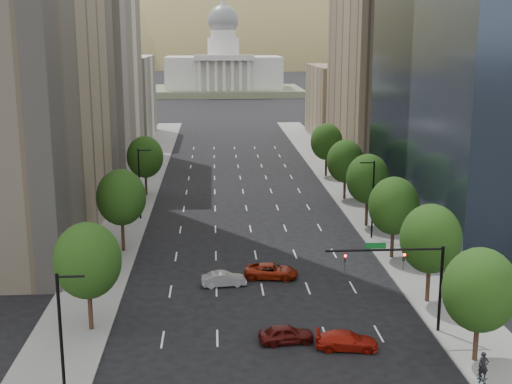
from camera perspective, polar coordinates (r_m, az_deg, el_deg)
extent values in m
cube|color=slate|center=(82.33, -11.33, -3.16)|extent=(6.00, 200.00, 0.15)
cube|color=slate|center=(83.91, 10.17, -2.80)|extent=(6.00, 200.00, 0.15)
cube|color=beige|center=(123.26, -13.50, 10.26)|extent=(14.00, 30.00, 35.00)
cube|color=beige|center=(156.37, -11.31, 7.74)|extent=(14.00, 26.00, 18.00)
cube|color=#8C7759|center=(122.18, 10.40, 9.20)|extent=(14.00, 30.00, 30.00)
cube|color=#8C7759|center=(154.87, 7.37, 7.46)|extent=(14.00, 26.00, 16.00)
cylinder|color=#382316|center=(51.42, 17.90, -11.45)|extent=(0.36, 0.36, 3.75)
ellipsoid|color=#1A390F|center=(50.10, 18.18, -7.77)|extent=(5.20, 5.20, 5.98)
cylinder|color=#382316|center=(60.95, 14.17, -7.18)|extent=(0.36, 0.36, 4.00)
ellipsoid|color=#1A390F|center=(59.78, 14.37, -3.79)|extent=(5.20, 5.20, 5.98)
cylinder|color=#382316|center=(71.87, 11.30, -3.97)|extent=(0.36, 0.36, 3.90)
ellipsoid|color=#1A390F|center=(70.91, 11.43, -1.14)|extent=(5.20, 5.20, 5.98)
cylinder|color=#382316|center=(83.06, 9.22, -1.51)|extent=(0.36, 0.36, 4.10)
ellipsoid|color=#1A390F|center=(82.19, 9.31, 1.09)|extent=(5.20, 5.20, 5.98)
cylinder|color=#382316|center=(96.42, 7.40, 0.47)|extent=(0.36, 0.36, 3.80)
ellipsoid|color=#1A390F|center=(95.71, 7.46, 2.56)|extent=(5.20, 5.20, 5.98)
cylinder|color=#382316|center=(111.82, 5.87, 2.29)|extent=(0.36, 0.36, 4.00)
ellipsoid|color=#1A390F|center=(111.19, 5.91, 4.20)|extent=(5.20, 5.20, 5.98)
cylinder|color=#382316|center=(55.30, -13.67, -9.27)|extent=(0.36, 0.36, 4.00)
ellipsoid|color=#1A390F|center=(54.01, -13.88, -5.57)|extent=(5.20, 5.20, 5.98)
cylinder|color=#382316|center=(73.96, -11.05, -3.38)|extent=(0.36, 0.36, 4.15)
ellipsoid|color=#1A390F|center=(72.98, -11.18, -0.44)|extent=(5.20, 5.20, 5.98)
cylinder|color=#382316|center=(99.05, -9.16, 0.79)|extent=(0.36, 0.36, 3.95)
ellipsoid|color=#1A390F|center=(98.34, -9.24, 2.91)|extent=(5.20, 5.20, 5.98)
cylinder|color=black|center=(77.64, 9.72, -0.69)|extent=(0.20, 0.20, 9.00)
cylinder|color=black|center=(76.57, 9.26, 2.43)|extent=(1.60, 0.14, 0.14)
cylinder|color=black|center=(43.43, -15.92, -12.17)|extent=(0.20, 0.20, 9.00)
cylinder|color=black|center=(41.66, -15.20, -6.83)|extent=(1.60, 0.14, 0.14)
cylinder|color=black|center=(85.83, -9.70, 0.62)|extent=(0.20, 0.20, 9.00)
cylinder|color=black|center=(84.94, -9.27, 3.46)|extent=(1.60, 0.14, 0.14)
cylinder|color=black|center=(54.80, 15.14, -7.88)|extent=(0.24, 0.24, 7.00)
cylinder|color=black|center=(52.47, 10.68, -4.77)|extent=(9.00, 0.18, 0.18)
imported|color=black|center=(53.02, 12.23, -5.28)|extent=(0.18, 0.22, 1.10)
imported|color=black|center=(51.99, 7.43, -5.45)|extent=(0.18, 0.22, 1.10)
sphere|color=#FF0C07|center=(52.79, 12.29, -5.13)|extent=(0.20, 0.20, 0.20)
sphere|color=#FF0C07|center=(51.76, 7.47, -5.31)|extent=(0.20, 0.20, 0.20)
cube|color=#0C591E|center=(52.20, 9.94, -4.43)|extent=(1.60, 0.06, 0.45)
cube|color=#596647|center=(269.27, -2.70, 8.41)|extent=(60.00, 40.00, 2.50)
cube|color=silver|center=(268.79, -2.72, 9.95)|extent=(44.00, 26.00, 12.00)
cube|color=silver|center=(254.55, -2.68, 11.14)|extent=(22.00, 4.00, 2.00)
cylinder|color=silver|center=(268.46, -2.74, 11.98)|extent=(12.00, 12.00, 7.00)
cylinder|color=silver|center=(268.42, -2.75, 13.05)|extent=(9.60, 9.60, 3.00)
sphere|color=slate|center=(268.48, -2.77, 14.13)|extent=(11.60, 11.60, 11.60)
cylinder|color=silver|center=(268.66, -2.78, 15.38)|extent=(1.80, 1.80, 2.50)
ellipsoid|color=olive|center=(596.73, -16.85, 7.05)|extent=(380.00, 342.00, 190.00)
ellipsoid|color=olive|center=(623.32, 0.50, 7.02)|extent=(440.00, 396.00, 240.00)
ellipsoid|color=olive|center=(694.76, 14.52, 7.81)|extent=(360.00, 324.00, 200.00)
imported|color=#9B160B|center=(51.79, 7.58, -12.18)|extent=(4.83, 2.45, 1.34)
imported|color=#450D0B|center=(52.34, 2.54, -11.75)|extent=(4.31, 2.12, 1.41)
imported|color=#A3A3A9|center=(63.40, -2.70, -7.26)|extent=(4.24, 1.94, 1.35)
imported|color=maroon|center=(65.30, 1.27, -6.60)|extent=(5.36, 3.01, 1.42)
imported|color=black|center=(48.38, 18.35, -14.71)|extent=(0.78, 1.90, 0.98)
imported|color=black|center=(47.92, 18.44, -13.60)|extent=(0.71, 0.49, 1.87)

